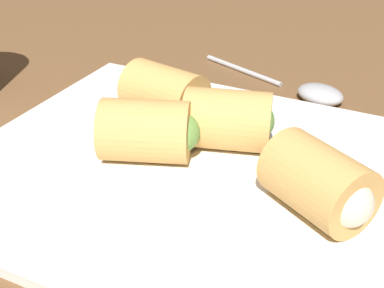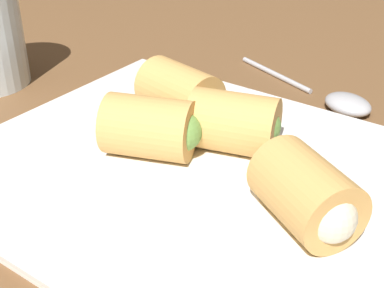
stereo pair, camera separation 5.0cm
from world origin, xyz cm
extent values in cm
cube|color=brown|center=(0.00, 0.00, 1.00)|extent=(180.00, 140.00, 2.00)
cube|color=white|center=(2.87, -2.54, 2.60)|extent=(30.20, 25.62, 1.20)
cube|color=white|center=(2.87, -2.54, 3.35)|extent=(31.41, 26.65, 0.30)
cylinder|color=#DBA356|center=(7.91, -7.90, 5.65)|extent=(6.74, 5.40, 4.30)
sphere|color=#6B9E47|center=(5.59, -7.44, 5.65)|extent=(2.80, 2.80, 2.80)
cylinder|color=#DBA356|center=(1.80, -6.05, 5.65)|extent=(6.98, 5.82, 4.30)
sphere|color=#6B9E47|center=(-0.47, -6.71, 5.65)|extent=(2.80, 2.80, 2.80)
cylinder|color=#DBA356|center=(6.19, -2.07, 5.65)|extent=(7.15, 6.17, 4.30)
sphere|color=#6B9E47|center=(3.98, -2.92, 5.65)|extent=(2.80, 2.80, 2.80)
cylinder|color=#DBA356|center=(-5.94, -1.27, 5.65)|extent=(7.37, 6.76, 4.30)
sphere|color=beige|center=(-7.97, -0.07, 5.65)|extent=(2.80, 2.80, 2.80)
cylinder|color=#B2B2B7|center=(7.11, -22.81, 2.25)|extent=(9.45, 3.99, 0.50)
ellipsoid|color=#B2B2B7|center=(-1.70, -19.46, 2.76)|extent=(5.30, 4.72, 1.52)
camera|label=1|loc=(-10.76, 25.03, 23.18)|focal=50.00mm
camera|label=2|loc=(-15.05, 22.46, 23.18)|focal=50.00mm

